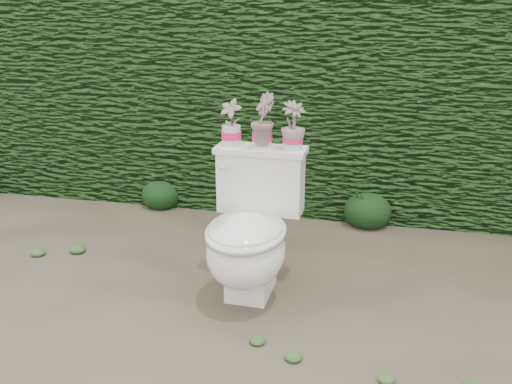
% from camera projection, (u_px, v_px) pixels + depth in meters
% --- Properties ---
extents(ground, '(60.00, 60.00, 0.00)m').
position_uv_depth(ground, '(229.00, 285.00, 3.24)').
color(ground, brown).
rests_on(ground, ground).
extents(hedge, '(8.00, 1.00, 1.60)m').
position_uv_depth(hedge, '(282.00, 98.00, 4.45)').
color(hedge, '#28521B').
rests_on(hedge, ground).
extents(toilet, '(0.50, 0.69, 0.78)m').
position_uv_depth(toilet, '(250.00, 235.00, 3.03)').
color(toilet, white).
rests_on(toilet, ground).
extents(potted_plant_left, '(0.14, 0.12, 0.24)m').
position_uv_depth(potted_plant_left, '(231.00, 124.00, 3.11)').
color(potted_plant_left, '#277E31').
rests_on(potted_plant_left, toilet).
extents(potted_plant_center, '(0.16, 0.18, 0.28)m').
position_uv_depth(potted_plant_center, '(262.00, 122.00, 3.06)').
color(potted_plant_center, '#277E31').
rests_on(potted_plant_center, toilet).
extents(potted_plant_right, '(0.19, 0.19, 0.24)m').
position_uv_depth(potted_plant_right, '(293.00, 127.00, 3.03)').
color(potted_plant_right, '#277E31').
rests_on(potted_plant_right, toilet).
extents(liriope_clump_1, '(0.30, 0.30, 0.24)m').
position_uv_depth(liriope_clump_1, '(161.00, 191.00, 4.42)').
color(liriope_clump_1, '#163713').
rests_on(liriope_clump_1, ground).
extents(liriope_clump_2, '(0.34, 0.34, 0.27)m').
position_uv_depth(liriope_clump_2, '(368.00, 207.00, 4.05)').
color(liriope_clump_2, '#163713').
rests_on(liriope_clump_2, ground).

